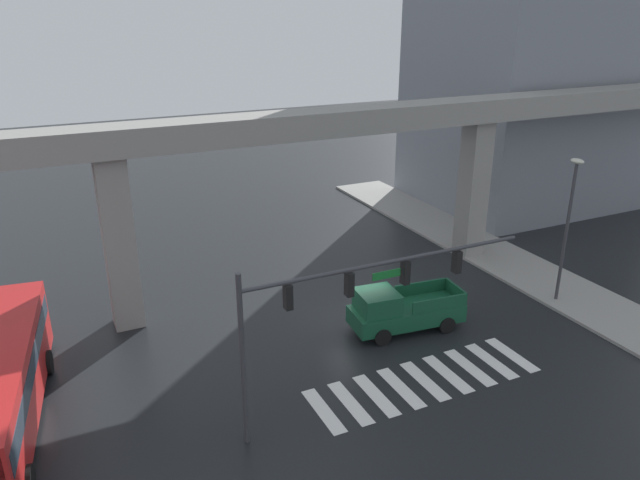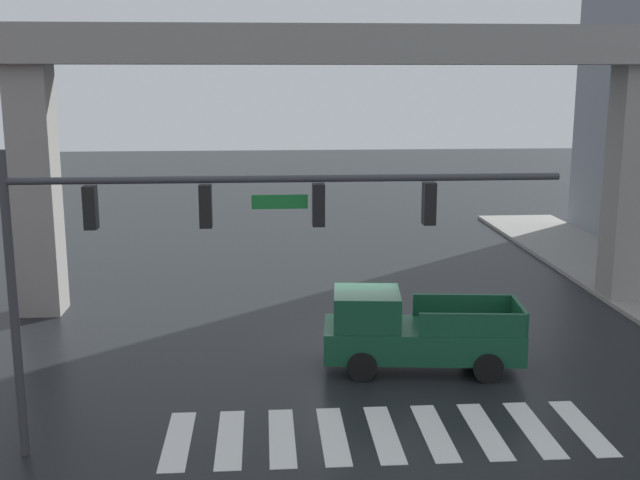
# 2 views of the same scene
# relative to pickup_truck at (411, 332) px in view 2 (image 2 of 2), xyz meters

# --- Properties ---
(ground_plane) EXTENTS (120.00, 120.00, 0.00)m
(ground_plane) POSITION_rel_pickup_truck_xyz_m (-1.27, 1.63, -0.99)
(ground_plane) COLOR black
(crosswalk_stripes) EXTENTS (9.35, 2.80, 0.01)m
(crosswalk_stripes) POSITION_rel_pickup_truck_xyz_m (-1.27, -3.83, -0.98)
(crosswalk_stripes) COLOR silver
(crosswalk_stripes) RESTS_ON ground
(elevated_overpass) EXTENTS (53.68, 2.00, 9.10)m
(elevated_overpass) POSITION_rel_pickup_truck_xyz_m (-1.27, 5.87, 6.73)
(elevated_overpass) COLOR gray
(elevated_overpass) RESTS_ON ground
(pickup_truck) EXTENTS (5.27, 2.48, 2.08)m
(pickup_truck) POSITION_rel_pickup_truck_xyz_m (0.00, 0.00, 0.00)
(pickup_truck) COLOR #14472D
(pickup_truck) RESTS_ON ground
(traffic_signal_mast) EXTENTS (10.89, 0.32, 6.20)m
(traffic_signal_mast) POSITION_rel_pickup_truck_xyz_m (-5.05, -4.20, 3.69)
(traffic_signal_mast) COLOR #38383D
(traffic_signal_mast) RESTS_ON ground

